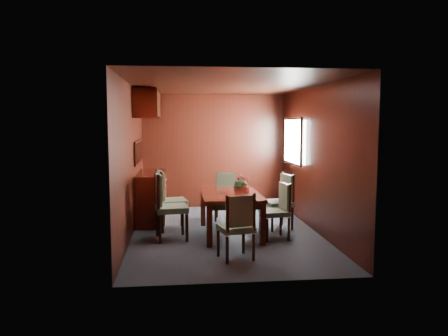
{
  "coord_description": "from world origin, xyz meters",
  "views": [
    {
      "loc": [
        -0.77,
        -6.99,
        1.81
      ],
      "look_at": [
        0.0,
        0.2,
        1.05
      ],
      "focal_mm": 35.0,
      "sensor_mm": 36.0,
      "label": 1
    }
  ],
  "objects": [
    {
      "name": "sideboard",
      "position": [
        -1.25,
        1.0,
        0.45
      ],
      "size": [
        0.48,
        1.4,
        0.9
      ],
      "primitive_type": "cube",
      "color": "#390D07",
      "rests_on": "ground"
    },
    {
      "name": "room_shell",
      "position": [
        -0.1,
        0.33,
        1.63
      ],
      "size": [
        3.06,
        4.52,
        2.41
      ],
      "color": "black",
      "rests_on": "ground"
    },
    {
      "name": "chair_right_far",
      "position": [
        0.99,
        0.22,
        0.52
      ],
      "size": [
        0.51,
        0.53,
        0.94
      ],
      "rotation": [
        0.0,
        0.0,
        1.79
      ],
      "color": "black",
      "rests_on": "ground"
    },
    {
      "name": "chair_left_near",
      "position": [
        -0.95,
        -0.31,
        0.58
      ],
      "size": [
        0.53,
        0.55,
        1.04
      ],
      "rotation": [
        0.0,
        0.0,
        -1.44
      ],
      "color": "black",
      "rests_on": "ground"
    },
    {
      "name": "chair_foot",
      "position": [
        0.13,
        1.03,
        0.48
      ],
      "size": [
        0.48,
        0.46,
        0.87
      ],
      "rotation": [
        0.0,
        0.0,
        2.97
      ],
      "color": "black",
      "rests_on": "ground"
    },
    {
      "name": "chair_left_far",
      "position": [
        -0.94,
        0.3,
        0.57
      ],
      "size": [
        0.54,
        0.56,
        1.02
      ],
      "rotation": [
        0.0,
        0.0,
        -1.39
      ],
      "color": "black",
      "rests_on": "ground"
    },
    {
      "name": "chair_right_near",
      "position": [
        0.79,
        -0.43,
        0.49
      ],
      "size": [
        0.45,
        0.46,
        0.88
      ],
      "rotation": [
        0.0,
        0.0,
        1.68
      ],
      "color": "black",
      "rests_on": "ground"
    },
    {
      "name": "flower_centerpiece",
      "position": [
        0.27,
        0.03,
        0.81
      ],
      "size": [
        0.28,
        0.28,
        0.28
      ],
      "color": "#AD4134",
      "rests_on": "dining_table"
    },
    {
      "name": "chair_head",
      "position": [
        0.0,
        -1.44,
        0.5
      ],
      "size": [
        0.51,
        0.49,
        0.89
      ],
      "rotation": [
        0.0,
        0.0,
        0.24
      ],
      "color": "black",
      "rests_on": "ground"
    },
    {
      "name": "dining_table",
      "position": [
        0.07,
        -0.12,
        0.59
      ],
      "size": [
        0.92,
        1.46,
        0.68
      ],
      "rotation": [
        0.0,
        0.0,
        0.01
      ],
      "color": "#390D07",
      "rests_on": "ground"
    },
    {
      "name": "ground",
      "position": [
        0.0,
        0.0,
        0.0
      ],
      "size": [
        4.5,
        4.5,
        0.0
      ],
      "primitive_type": "plane",
      "color": "#333D46",
      "rests_on": "ground"
    }
  ]
}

